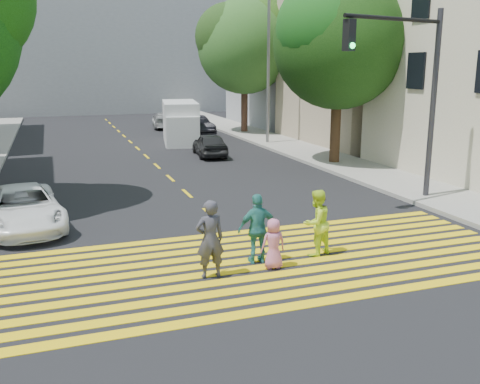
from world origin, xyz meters
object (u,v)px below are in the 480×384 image
pedestrian_man (210,239)px  dark_car_parked (196,125)px  tree_right_far (246,41)px  pedestrian_extra (258,229)px  white_van (181,124)px  traffic_signal (412,80)px  silver_car (164,120)px  pedestrian_child (273,244)px  dark_car_near (210,145)px  tree_right_near (340,35)px  white_sedan (24,208)px  pedestrian_woman (316,223)px

pedestrian_man → dark_car_parked: bearing=-105.9°
tree_right_far → pedestrian_extra: (-8.56, -24.38, -5.48)m
white_van → traffic_signal: traffic_signal is taller
silver_car → white_van: size_ratio=0.76×
pedestrian_man → pedestrian_extra: bearing=-161.2°
tree_right_far → traffic_signal: 20.91m
tree_right_far → pedestrian_child: size_ratio=7.69×
pedestrian_extra → traffic_signal: size_ratio=0.26×
dark_car_near → white_van: 5.56m
tree_right_near → pedestrian_child: (-8.23, -11.71, -5.47)m
tree_right_near → pedestrian_extra: bearing=-126.9°
white_van → dark_car_parked: bearing=72.0°
tree_right_far → silver_car: 9.06m
silver_car → pedestrian_extra: bearing=91.5°
silver_car → white_van: white_van is taller
dark_car_near → silver_car: bearing=-85.7°
white_sedan → pedestrian_man: bearing=-60.3°
pedestrian_woman → dark_car_near: size_ratio=0.46×
pedestrian_child → white_sedan: (-5.70, 5.44, 0.01)m
white_sedan → traffic_signal: (12.37, -1.33, 3.64)m
dark_car_parked → pedestrian_woman: bearing=-106.6°
traffic_signal → pedestrian_child: bearing=-162.3°
white_sedan → traffic_signal: 12.96m
white_sedan → pedestrian_woman: bearing=-42.3°
pedestrian_child → white_sedan: bearing=-42.6°
pedestrian_woman → white_sedan: bearing=-54.9°
pedestrian_man → white_van: white_van is taller
tree_right_near → dark_car_parked: (-3.36, 13.68, -5.44)m
pedestrian_man → pedestrian_child: size_ratio=1.49×
white_sedan → traffic_signal: bearing=-13.5°
tree_right_near → pedestrian_child: tree_right_near is taller
pedestrian_man → traffic_signal: 9.81m
tree_right_near → silver_car: tree_right_near is taller
pedestrian_extra → dark_car_near: pedestrian_extra is taller
pedestrian_man → white_sedan: (-4.13, 5.47, -0.29)m
white_van → traffic_signal: size_ratio=0.85×
tree_right_far → pedestrian_woman: tree_right_far is taller
tree_right_near → white_van: 12.28m
pedestrian_extra → dark_car_near: bearing=-101.2°
pedestrian_child → pedestrian_extra: pedestrian_extra is taller
pedestrian_child → white_van: white_van is taller
pedestrian_man → white_van: (4.43, 21.64, 0.29)m
dark_car_near → white_van: size_ratio=0.65×
tree_right_near → white_van: tree_right_near is taller
silver_car → dark_car_parked: bearing=115.4°
tree_right_near → white_sedan: tree_right_near is taller
pedestrian_extra → silver_car: pedestrian_extra is taller
pedestrian_extra → dark_car_near: 15.97m
pedestrian_man → dark_car_near: (4.70, 16.12, -0.29)m
tree_right_far → white_sedan: (-14.06, -19.41, -5.72)m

